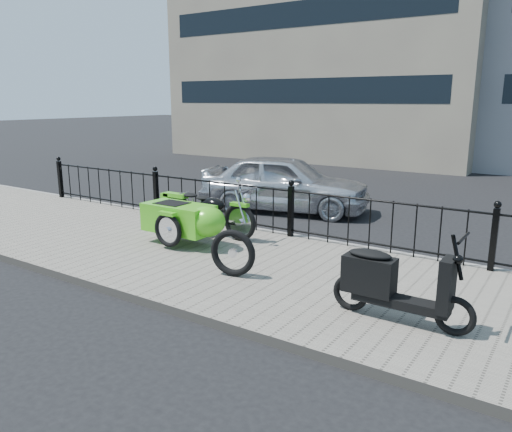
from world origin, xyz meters
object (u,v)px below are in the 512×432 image
Objects in this scene: motorcycle_sidecar at (192,217)px; scooter at (391,284)px; sedan_car at (285,183)px; spare_tire at (233,253)px.

scooter reaches higher than motorcycle_sidecar.
sedan_car reaches higher than scooter.
sedan_car reaches higher than spare_tire.
motorcycle_sidecar is 1.36× the size of scooter.
scooter is 0.41× the size of sedan_car.
motorcycle_sidecar reaches higher than spare_tire.
scooter is at bearing -4.01° from spare_tire.
scooter is at bearing -15.92° from motorcycle_sidecar.
scooter is 2.41m from spare_tire.
motorcycle_sidecar is 0.56× the size of sedan_car.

